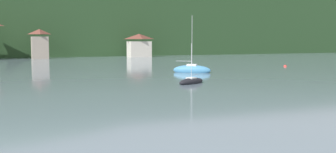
{
  "coord_description": "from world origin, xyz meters",
  "views": [
    {
      "loc": [
        -9.1,
        28.7,
        4.87
      ],
      "look_at": [
        0.0,
        50.87,
        2.67
      ],
      "focal_mm": 43.62,
      "sensor_mm": 36.0,
      "label": 1
    }
  ],
  "objects_px": {
    "shore_building_central": "(139,46)",
    "sailboat_far_0": "(191,82)",
    "shore_building_westcentral": "(40,44)",
    "mooring_buoy_mid": "(285,66)",
    "sailboat_far_5": "(192,70)"
  },
  "relations": [
    {
      "from": "shore_building_central",
      "to": "mooring_buoy_mid",
      "type": "height_order",
      "value": "shore_building_central"
    },
    {
      "from": "sailboat_far_0",
      "to": "shore_building_central",
      "type": "bearing_deg",
      "value": -133.23
    },
    {
      "from": "shore_building_westcentral",
      "to": "shore_building_central",
      "type": "bearing_deg",
      "value": 0.45
    },
    {
      "from": "shore_building_westcentral",
      "to": "sailboat_far_5",
      "type": "relative_size",
      "value": 0.85
    },
    {
      "from": "shore_building_central",
      "to": "sailboat_far_0",
      "type": "relative_size",
      "value": 1.36
    },
    {
      "from": "shore_building_central",
      "to": "sailboat_far_0",
      "type": "height_order",
      "value": "shore_building_central"
    },
    {
      "from": "shore_building_westcentral",
      "to": "mooring_buoy_mid",
      "type": "relative_size",
      "value": 12.72
    },
    {
      "from": "shore_building_central",
      "to": "sailboat_far_5",
      "type": "relative_size",
      "value": 0.73
    },
    {
      "from": "shore_building_central",
      "to": "mooring_buoy_mid",
      "type": "xyz_separation_m",
      "value": [
        11.79,
        -47.39,
        -3.08
      ]
    },
    {
      "from": "sailboat_far_5",
      "to": "mooring_buoy_mid",
      "type": "distance_m",
      "value": 21.97
    },
    {
      "from": "shore_building_westcentral",
      "to": "shore_building_central",
      "type": "distance_m",
      "value": 26.15
    },
    {
      "from": "shore_building_westcentral",
      "to": "sailboat_far_5",
      "type": "bearing_deg",
      "value": -72.46
    },
    {
      "from": "shore_building_central",
      "to": "mooring_buoy_mid",
      "type": "bearing_deg",
      "value": -76.03
    },
    {
      "from": "sailboat_far_0",
      "to": "sailboat_far_5",
      "type": "height_order",
      "value": "sailboat_far_5"
    },
    {
      "from": "sailboat_far_0",
      "to": "mooring_buoy_mid",
      "type": "bearing_deg",
      "value": -175.3
    }
  ]
}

